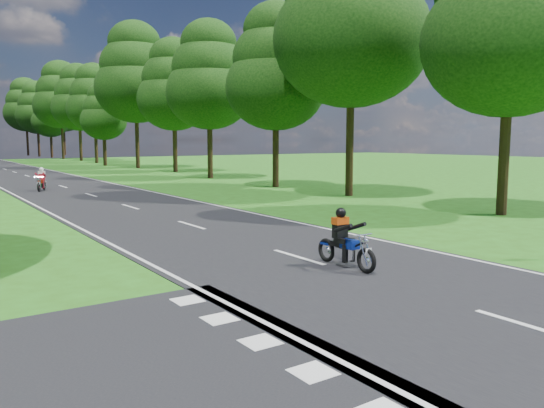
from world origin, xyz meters
TOP-DOWN VIEW (x-y plane):
  - ground at (0.00, 0.00)m, footprint 160.00×160.00m
  - main_road at (0.00, 50.00)m, footprint 7.00×140.00m
  - road_markings at (-0.14, 48.13)m, footprint 7.40×140.00m
  - treeline at (1.43, 60.06)m, footprint 40.00×115.35m
  - rider_near_blue at (0.26, 0.57)m, footprint 0.56×1.63m
  - rider_far_red at (-1.64, 23.95)m, footprint 1.10×1.67m

SIDE VIEW (x-z plane):
  - ground at x=0.00m, z-range 0.00..0.00m
  - main_road at x=0.00m, z-range 0.00..0.02m
  - road_markings at x=-0.14m, z-range 0.02..0.03m
  - rider_far_red at x=-1.64m, z-range 0.02..1.35m
  - rider_near_blue at x=0.26m, z-range 0.02..1.37m
  - treeline at x=1.43m, z-range 0.86..15.65m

